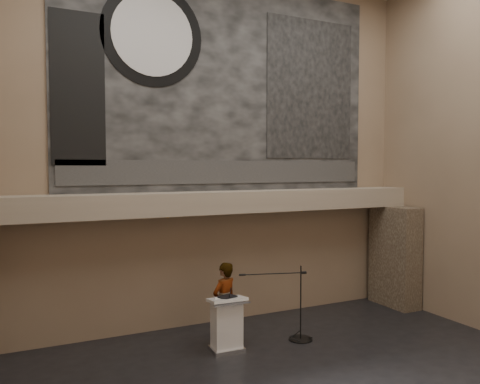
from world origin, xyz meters
TOP-DOWN VIEW (x-y plane):
  - wall_back at (0.00, 4.00)m, footprint 10.00×0.02m
  - soffit at (0.00, 3.60)m, footprint 10.00×0.80m
  - sprinkler_left at (-1.60, 3.55)m, footprint 0.04×0.04m
  - sprinkler_right at (1.90, 3.55)m, footprint 0.04×0.04m
  - banner at (0.00, 3.97)m, footprint 8.00×0.05m
  - banner_text_strip at (0.00, 3.93)m, footprint 7.76×0.02m
  - banner_clock_rim at (-1.80, 3.93)m, footprint 2.30×0.02m
  - banner_clock_face at (-1.80, 3.91)m, footprint 1.84×0.02m
  - banner_building_print at (2.40, 3.93)m, footprint 2.60×0.02m
  - banner_brick_print at (-3.40, 3.93)m, footprint 1.10×0.02m
  - stone_pier at (4.65, 3.15)m, footprint 0.60×1.40m
  - lectern at (-0.78, 2.21)m, footprint 0.76×0.56m
  - binder at (-0.76, 2.20)m, footprint 0.40×0.36m
  - papers at (-0.93, 2.18)m, footprint 0.29×0.34m
  - speaker_person at (-0.63, 2.65)m, footprint 0.74×0.62m
  - mic_stand at (0.88, 2.09)m, footprint 1.57×0.66m

SIDE VIEW (x-z plane):
  - mic_stand at x=0.88m, z-range -0.56..1.07m
  - lectern at x=-0.78m, z-range -0.02..1.12m
  - speaker_person at x=-0.63m, z-range 0.00..1.73m
  - papers at x=-0.93m, z-range 1.10..1.10m
  - binder at x=-0.76m, z-range 1.10..1.14m
  - stone_pier at x=4.65m, z-range 0.00..2.70m
  - sprinkler_left at x=-1.60m, z-range 2.64..2.70m
  - sprinkler_right at x=1.90m, z-range 2.64..2.70m
  - soffit at x=0.00m, z-range 2.70..3.20m
  - banner_text_strip at x=0.00m, z-range 3.38..3.93m
  - wall_back at x=0.00m, z-range 0.00..8.50m
  - banner_brick_print at x=-3.40m, z-range 3.80..7.00m
  - banner at x=0.00m, z-range 3.20..8.20m
  - banner_building_print at x=2.40m, z-range 4.00..7.60m
  - banner_clock_rim at x=-1.80m, z-range 5.55..7.85m
  - banner_clock_face at x=-1.80m, z-range 5.78..7.62m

